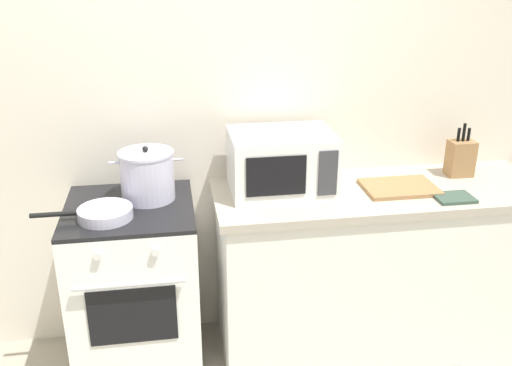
{
  "coord_description": "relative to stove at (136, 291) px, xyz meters",
  "views": [
    {
      "loc": [
        -0.14,
        -1.9,
        2.02
      ],
      "look_at": [
        0.25,
        0.6,
        1.0
      ],
      "focal_mm": 40.18,
      "sensor_mm": 36.0,
      "label": 1
    }
  ],
  "objects": [
    {
      "name": "microwave",
      "position": [
        0.74,
        0.08,
        0.61
      ],
      "size": [
        0.5,
        0.37,
        0.3
      ],
      "color": "white",
      "rests_on": "countertop_right"
    },
    {
      "name": "stove",
      "position": [
        0.0,
        0.0,
        0.0
      ],
      "size": [
        0.6,
        0.64,
        0.92
      ],
      "color": "white",
      "rests_on": "ground_plane"
    },
    {
      "name": "frying_pan",
      "position": [
        -0.1,
        -0.11,
        0.48
      ],
      "size": [
        0.44,
        0.24,
        0.05
      ],
      "color": "silver",
      "rests_on": "stove"
    },
    {
      "name": "lower_cabinet_right",
      "position": [
        1.25,
        0.02,
        -0.02
      ],
      "size": [
        1.64,
        0.56,
        0.88
      ],
      "primitive_type": "cube",
      "color": "white",
      "rests_on": "ground_plane"
    },
    {
      "name": "oven_mitt",
      "position": [
        1.54,
        -0.16,
        0.47
      ],
      "size": [
        0.18,
        0.14,
        0.02
      ],
      "primitive_type": "cube",
      "color": "#384C42",
      "rests_on": "countertop_right"
    },
    {
      "name": "stock_pot",
      "position": [
        0.09,
        0.08,
        0.58
      ],
      "size": [
        0.34,
        0.26,
        0.27
      ],
      "color": "silver",
      "rests_on": "stove"
    },
    {
      "name": "countertop_right",
      "position": [
        1.25,
        0.02,
        0.44
      ],
      "size": [
        1.7,
        0.6,
        0.04
      ],
      "primitive_type": "cube",
      "color": "#ADA393",
      "rests_on": "lower_cabinet_right"
    },
    {
      "name": "back_wall",
      "position": [
        0.65,
        0.37,
        0.79
      ],
      "size": [
        4.4,
        0.1,
        2.5
      ],
      "primitive_type": "cube",
      "color": "silver",
      "rests_on": "ground_plane"
    },
    {
      "name": "cutting_board",
      "position": [
        1.33,
        0.0,
        0.47
      ],
      "size": [
        0.36,
        0.26,
        0.02
      ],
      "primitive_type": "cube",
      "color": "#997047",
      "rests_on": "countertop_right"
    },
    {
      "name": "knife_block",
      "position": [
        1.72,
        0.14,
        0.56
      ],
      "size": [
        0.13,
        0.1,
        0.28
      ],
      "color": "#997047",
      "rests_on": "countertop_right"
    }
  ]
}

